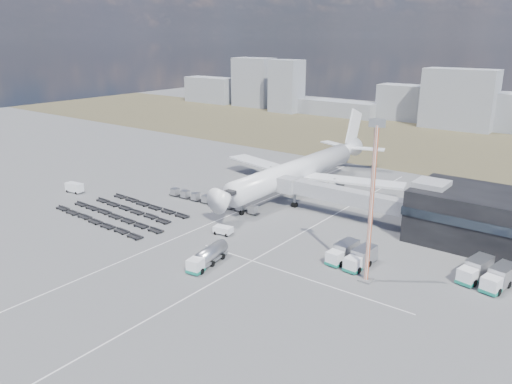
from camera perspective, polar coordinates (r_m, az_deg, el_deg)
The scene contains 16 objects.
ground at distance 102.59m, azimuth -4.80°, elevation -4.00°, with size 420.00×420.00×0.00m, color #565659.
grass_strip at distance 195.28m, azimuth 17.39°, elevation 5.62°, with size 420.00×90.00×0.01m, color #4D492E.
lane_markings at distance 98.96m, azimuth 0.60°, elevation -4.76°, with size 47.12×110.00×0.01m.
terminal at distance 101.18m, azimuth 25.79°, elevation -2.90°, with size 30.40×16.40×11.00m.
jet_bridge at distance 108.04m, azimuth 8.77°, elevation -0.19°, with size 30.30×3.80×7.05m.
airliner at distance 125.58m, azimuth 5.06°, elevation 2.56°, with size 51.59×64.53×17.62m.
skyline at distance 232.21m, azimuth 19.80°, elevation 9.62°, with size 288.29×26.48×25.96m.
fuel_tanker at distance 85.81m, azimuth -5.56°, elevation -7.35°, with size 3.86×9.78×3.08m.
pushback_tug at distance 98.55m, azimuth -3.78°, elevation -4.40°, with size 3.63×2.04×1.60m, color white.
utility_van at distance 132.03m, azimuth -20.03°, elevation 0.46°, with size 4.59×2.08×2.43m, color white.
catering_truck at distance 128.34m, azimuth 7.01°, elevation 1.03°, with size 3.39×6.30×2.74m.
service_trucks_near at distance 87.32m, azimuth 10.86°, elevation -7.11°, with size 6.68×7.76×2.92m.
service_trucks_far at distance 87.26m, azimuth 24.88°, elevation -8.47°, with size 7.75×8.75×3.09m.
uld_row at distance 115.50m, azimuth -5.08°, elevation -0.97°, with size 25.86×2.84×1.74m.
baggage_dollies at distance 113.01m, azimuth -15.10°, elevation -2.30°, with size 30.44×16.04×0.78m.
floodlight_mast at distance 77.76m, azimuth 13.05°, elevation -1.32°, with size 2.45×2.00×25.95m.
Camera 1 is at (64.44, -70.50, 37.43)m, focal length 35.00 mm.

